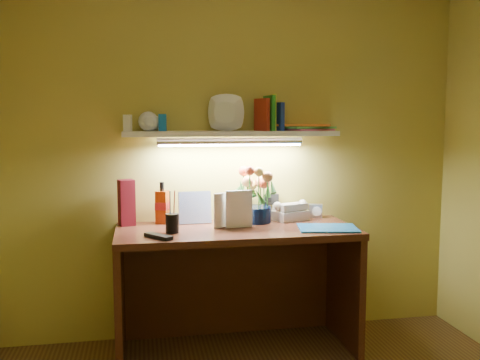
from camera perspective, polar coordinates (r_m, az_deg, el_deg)
name	(u,v)px	position (r m, az deg, el deg)	size (l,w,h in m)	color
desk	(237,290)	(3.25, -0.37, -11.63)	(1.40, 0.60, 0.75)	#3E1A10
flower_bouquet	(256,195)	(3.31, 1.68, -1.61)	(0.21, 0.21, 0.34)	#071232
telephone	(290,210)	(3.41, 5.37, -3.24)	(0.21, 0.15, 0.12)	silver
desk_clock	(316,211)	(3.52, 8.06, -3.26)	(0.09, 0.04, 0.09)	#B9B8BE
whisky_bottle	(162,203)	(3.30, -8.30, -2.42)	(0.07, 0.07, 0.26)	#A43409
whisky_box	(127,203)	(3.28, -12.01, -2.37)	(0.09, 0.09, 0.28)	maroon
pen_cup	(172,217)	(3.03, -7.25, -3.89)	(0.08, 0.08, 0.18)	black
art_card	(195,207)	(3.29, -4.85, -2.93)	(0.20, 0.04, 0.20)	silver
tv_remote	(158,236)	(2.92, -8.70, -5.95)	(0.05, 0.18, 0.02)	black
blue_folder	(328,228)	(3.17, 9.34, -5.08)	(0.34, 0.25, 0.01)	blue
desk_book_a	(214,211)	(3.11, -2.76, -3.37)	(0.16, 0.02, 0.21)	silver
desk_book_b	(226,210)	(3.13, -1.52, -3.17)	(0.16, 0.02, 0.22)	white
wall_shelf	(236,127)	(3.28, -0.38, 5.64)	(1.32, 0.36, 0.25)	white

